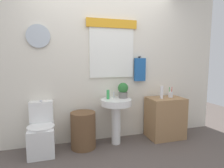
# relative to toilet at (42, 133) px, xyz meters

# --- Properties ---
(back_wall) EXTENTS (4.40, 0.18, 2.60)m
(back_wall) POSITION_rel_toilet_xyz_m (0.99, 0.26, 1.02)
(back_wall) COLOR silver
(back_wall) RESTS_ON ground_plane
(toilet) EXTENTS (0.38, 0.51, 0.76)m
(toilet) POSITION_rel_toilet_xyz_m (0.00, 0.00, 0.00)
(toilet) COLOR white
(toilet) RESTS_ON ground_plane
(laundry_hamper) EXTENTS (0.39, 0.39, 0.57)m
(laundry_hamper) POSITION_rel_toilet_xyz_m (0.61, -0.03, -0.01)
(laundry_hamper) COLOR brown
(laundry_hamper) RESTS_ON ground_plane
(pedestal_sink) EXTENTS (0.50, 0.50, 0.74)m
(pedestal_sink) POSITION_rel_toilet_xyz_m (1.15, -0.03, 0.27)
(pedestal_sink) COLOR white
(pedestal_sink) RESTS_ON ground_plane
(faucet) EXTENTS (0.03, 0.03, 0.10)m
(faucet) POSITION_rel_toilet_xyz_m (1.15, 0.09, 0.50)
(faucet) COLOR silver
(faucet) RESTS_ON pedestal_sink
(wooden_cabinet) EXTENTS (0.61, 0.44, 0.71)m
(wooden_cabinet) POSITION_rel_toilet_xyz_m (2.06, -0.03, 0.07)
(wooden_cabinet) COLOR #9E754C
(wooden_cabinet) RESTS_ON ground_plane
(soap_bottle) EXTENTS (0.05, 0.05, 0.15)m
(soap_bottle) POSITION_rel_toilet_xyz_m (1.03, 0.02, 0.53)
(soap_bottle) COLOR green
(soap_bottle) RESTS_ON pedestal_sink
(potted_plant) EXTENTS (0.17, 0.17, 0.25)m
(potted_plant) POSITION_rel_toilet_xyz_m (1.29, 0.03, 0.59)
(potted_plant) COLOR slate
(potted_plant) RESTS_ON pedestal_sink
(lotion_bottle) EXTENTS (0.05, 0.05, 0.22)m
(lotion_bottle) POSITION_rel_toilet_xyz_m (1.95, -0.07, 0.53)
(lotion_bottle) COLOR white
(lotion_bottle) RESTS_ON wooden_cabinet
(toothbrush_cup) EXTENTS (0.08, 0.08, 0.19)m
(toothbrush_cup) POSITION_rel_toilet_xyz_m (2.17, -0.01, 0.48)
(toothbrush_cup) COLOR silver
(toothbrush_cup) RESTS_ON wooden_cabinet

